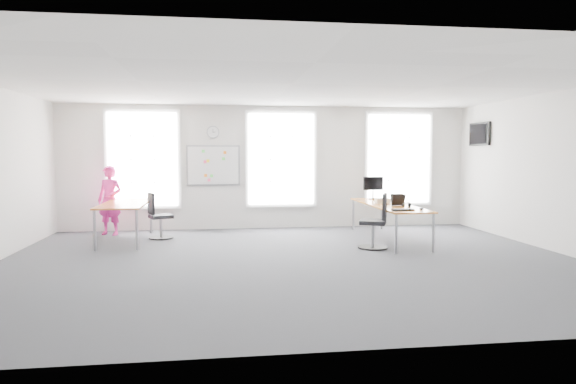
{
  "coord_description": "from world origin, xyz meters",
  "views": [
    {
      "loc": [
        -1.26,
        -8.54,
        1.85
      ],
      "look_at": [
        0.09,
        1.2,
        1.1
      ],
      "focal_mm": 32.0,
      "sensor_mm": 36.0,
      "label": 1
    }
  ],
  "objects": [
    {
      "name": "headphones",
      "position": [
        2.52,
        1.33,
        0.81
      ],
      "size": [
        0.16,
        0.09,
        0.1
      ],
      "rotation": [
        0.0,
        0.0,
        -0.05
      ],
      "color": "black",
      "rests_on": "desk_right"
    },
    {
      "name": "window_right",
      "position": [
        3.3,
        3.97,
        1.7
      ],
      "size": [
        1.6,
        0.06,
        2.2
      ],
      "primitive_type": "cube",
      "color": "white",
      "rests_on": "wall_back"
    },
    {
      "name": "wall_front",
      "position": [
        0.0,
        -4.0,
        1.5
      ],
      "size": [
        10.0,
        0.0,
        10.0
      ],
      "primitive_type": "plane",
      "rotation": [
        -1.57,
        0.0,
        0.0
      ],
      "color": "silver",
      "rests_on": "ground"
    },
    {
      "name": "desk_left",
      "position": [
        -3.17,
        2.49,
        0.74
      ],
      "size": [
        0.89,
        2.22,
        0.81
      ],
      "color": "#C95F26",
      "rests_on": "ground"
    },
    {
      "name": "chair_left",
      "position": [
        -2.54,
        2.73,
        0.44
      ],
      "size": [
        0.58,
        0.58,
        1.0
      ],
      "rotation": [
        0.0,
        0.0,
        1.93
      ],
      "color": "black",
      "rests_on": "ground"
    },
    {
      "name": "floor",
      "position": [
        0.0,
        0.0,
        0.0
      ],
      "size": [
        10.0,
        10.0,
        0.0
      ],
      "primitive_type": "plane",
      "color": "#2C2C32",
      "rests_on": "ground"
    },
    {
      "name": "lens_cap",
      "position": [
        2.5,
        1.15,
        0.77
      ],
      "size": [
        0.08,
        0.08,
        0.01
      ],
      "primitive_type": "cylinder",
      "rotation": [
        0.0,
        0.0,
        0.32
      ],
      "color": "black",
      "rests_on": "desk_right"
    },
    {
      "name": "wall_right",
      "position": [
        5.0,
        0.0,
        1.5
      ],
      "size": [
        0.0,
        10.0,
        10.0
      ],
      "primitive_type": "plane",
      "rotation": [
        1.57,
        0.0,
        -1.57
      ],
      "color": "silver",
      "rests_on": "ground"
    },
    {
      "name": "wall_clock",
      "position": [
        -1.35,
        3.97,
        2.35
      ],
      "size": [
        0.3,
        0.04,
        0.3
      ],
      "primitive_type": "cylinder",
      "rotation": [
        1.57,
        0.0,
        0.0
      ],
      "color": "gray",
      "rests_on": "wall_back"
    },
    {
      "name": "window_left",
      "position": [
        -3.0,
        3.97,
        1.7
      ],
      "size": [
        1.6,
        0.06,
        2.2
      ],
      "primitive_type": "cube",
      "color": "white",
      "rests_on": "wall_back"
    },
    {
      "name": "window_mid",
      "position": [
        0.3,
        3.97,
        1.7
      ],
      "size": [
        1.6,
        0.06,
        2.2
      ],
      "primitive_type": "cube",
      "color": "white",
      "rests_on": "wall_back"
    },
    {
      "name": "monitor",
      "position": [
        2.39,
        3.13,
        1.08
      ],
      "size": [
        0.48,
        0.2,
        0.53
      ],
      "rotation": [
        0.0,
        0.0,
        0.04
      ],
      "color": "black",
      "rests_on": "desk_right"
    },
    {
      "name": "person",
      "position": [
        -3.67,
        3.41,
        0.78
      ],
      "size": [
        0.67,
        0.56,
        1.57
      ],
      "primitive_type": "imported",
      "rotation": [
        0.0,
        0.0,
        -0.37
      ],
      "color": "#D92683",
      "rests_on": "ground"
    },
    {
      "name": "mouse",
      "position": [
        2.61,
        0.77,
        0.78
      ],
      "size": [
        0.08,
        0.12,
        0.05
      ],
      "primitive_type": "ellipsoid",
      "rotation": [
        0.0,
        0.0,
        -0.01
      ],
      "color": "black",
      "rests_on": "desk_right"
    },
    {
      "name": "keyboard",
      "position": [
        2.23,
        0.72,
        0.77
      ],
      "size": [
        0.43,
        0.21,
        0.02
      ],
      "primitive_type": "cube",
      "rotation": [
        0.0,
        0.0,
        0.17
      ],
      "color": "black",
      "rests_on": "desk_right"
    },
    {
      "name": "tv",
      "position": [
        4.95,
        3.0,
        2.3
      ],
      "size": [
        0.06,
        0.9,
        0.55
      ],
      "primitive_type": "cube",
      "color": "black",
      "rests_on": "wall_right"
    },
    {
      "name": "paper_stack",
      "position": [
        2.29,
        2.16,
        0.81
      ],
      "size": [
        0.31,
        0.24,
        0.1
      ],
      "primitive_type": "cube",
      "rotation": [
        0.0,
        0.0,
        -0.03
      ],
      "color": "beige",
      "rests_on": "desk_right"
    },
    {
      "name": "desk_right",
      "position": [
        2.35,
        1.94,
        0.71
      ],
      "size": [
        0.83,
        3.13,
        0.76
      ],
      "color": "#C95F26",
      "rests_on": "ground"
    },
    {
      "name": "ceiling",
      "position": [
        0.0,
        0.0,
        3.0
      ],
      "size": [
        10.0,
        10.0,
        0.0
      ],
      "primitive_type": "plane",
      "rotation": [
        3.14,
        0.0,
        0.0
      ],
      "color": "white",
      "rests_on": "ground"
    },
    {
      "name": "chair_right",
      "position": [
        1.78,
        0.97,
        0.47
      ],
      "size": [
        0.63,
        0.63,
        1.07
      ],
      "rotation": [
        0.0,
        0.0,
        -1.97
      ],
      "color": "black",
      "rests_on": "ground"
    },
    {
      "name": "whiteboard",
      "position": [
        -1.35,
        3.97,
        1.55
      ],
      "size": [
        1.2,
        0.03,
        0.9
      ],
      "primitive_type": "cube",
      "color": "silver",
      "rests_on": "wall_back"
    },
    {
      "name": "wall_back",
      "position": [
        0.0,
        4.0,
        1.5
      ],
      "size": [
        10.0,
        0.0,
        10.0
      ],
      "primitive_type": "plane",
      "rotation": [
        1.57,
        0.0,
        0.0
      ],
      "color": "silver",
      "rests_on": "ground"
    },
    {
      "name": "laptop_sleeve",
      "position": [
        2.44,
        1.59,
        0.88
      ],
      "size": [
        0.31,
        0.22,
        0.25
      ],
      "rotation": [
        0.0,
        0.0,
        0.21
      ],
      "color": "black",
      "rests_on": "desk_right"
    }
  ]
}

